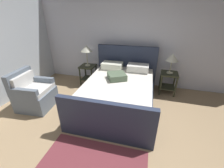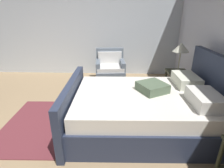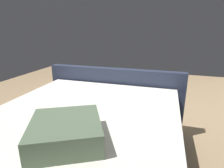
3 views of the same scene
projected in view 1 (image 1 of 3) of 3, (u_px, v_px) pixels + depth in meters
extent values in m
cube|color=#9C805D|center=(113.00, 166.00, 2.21)|extent=(6.05, 5.80, 0.02)
cube|color=silver|center=(140.00, 39.00, 4.13)|extent=(6.17, 0.12, 2.73)
cube|color=#293147|center=(118.00, 98.00, 3.54)|extent=(1.63, 2.18, 0.40)
cube|color=#293147|center=(127.00, 66.00, 4.33)|extent=(1.71, 0.13, 1.21)
cube|color=#293147|center=(105.00, 122.00, 2.48)|extent=(1.71, 0.13, 0.80)
cube|color=silver|center=(119.00, 86.00, 3.40)|extent=(1.55, 2.12, 0.22)
cube|color=silver|center=(112.00, 66.00, 4.08)|extent=(0.57, 0.37, 0.18)
cube|color=silver|center=(138.00, 68.00, 3.92)|extent=(0.57, 0.37, 0.18)
cube|color=#54664E|center=(117.00, 76.00, 3.48)|extent=(0.54, 0.54, 0.14)
cube|color=#2C2F1E|center=(169.00, 74.00, 3.90)|extent=(0.44, 0.44, 0.04)
cube|color=#2C2F1E|center=(167.00, 87.00, 4.08)|extent=(0.40, 0.40, 0.02)
cylinder|color=#2C2F1E|center=(160.00, 86.00, 3.92)|extent=(0.04, 0.04, 0.56)
cylinder|color=#2C2F1E|center=(176.00, 88.00, 3.83)|extent=(0.04, 0.04, 0.56)
cylinder|color=#2C2F1E|center=(160.00, 80.00, 4.25)|extent=(0.04, 0.04, 0.56)
cylinder|color=#2C2F1E|center=(174.00, 82.00, 4.16)|extent=(0.04, 0.04, 0.56)
cylinder|color=#B7B293|center=(170.00, 73.00, 3.89)|extent=(0.16, 0.16, 0.02)
cylinder|color=#B7B293|center=(171.00, 67.00, 3.81)|extent=(0.02, 0.02, 0.31)
cone|color=beige|center=(173.00, 57.00, 3.70)|extent=(0.31, 0.31, 0.19)
cube|color=#2C2F1E|center=(88.00, 66.00, 4.42)|extent=(0.44, 0.44, 0.04)
cube|color=#2C2F1E|center=(89.00, 78.00, 4.60)|extent=(0.40, 0.40, 0.02)
cylinder|color=#2C2F1E|center=(80.00, 77.00, 4.44)|extent=(0.04, 0.04, 0.56)
cylinder|color=#2C2F1E|center=(92.00, 78.00, 4.35)|extent=(0.04, 0.04, 0.56)
cylinder|color=#2C2F1E|center=(85.00, 72.00, 4.77)|extent=(0.04, 0.04, 0.56)
cylinder|color=#2C2F1E|center=(96.00, 74.00, 4.68)|extent=(0.04, 0.04, 0.56)
cylinder|color=#B7B293|center=(88.00, 65.00, 4.41)|extent=(0.16, 0.16, 0.02)
cylinder|color=#B7B293|center=(87.00, 58.00, 4.31)|extent=(0.02, 0.02, 0.41)
cone|color=beige|center=(86.00, 48.00, 4.18)|extent=(0.33, 0.33, 0.18)
cube|color=slate|center=(37.00, 99.00, 3.47)|extent=(0.78, 0.78, 0.42)
cube|color=silver|center=(34.00, 89.00, 3.35)|extent=(0.72, 0.72, 0.10)
cube|color=slate|center=(20.00, 81.00, 3.32)|extent=(0.18, 0.73, 0.48)
cube|color=silver|center=(24.00, 82.00, 3.32)|extent=(0.15, 0.62, 0.36)
cube|color=slate|center=(24.00, 94.00, 3.06)|extent=(0.65, 0.16, 0.22)
cube|color=slate|center=(42.00, 81.00, 3.60)|extent=(0.65, 0.16, 0.22)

